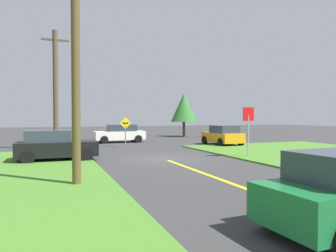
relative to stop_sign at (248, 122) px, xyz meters
name	(u,v)px	position (x,y,z in m)	size (l,w,h in m)	color
ground_plane	(162,158)	(-4.75, 1.35, -2.02)	(120.00, 120.00, 0.00)	#353535
lane_stripe_center	(247,189)	(-4.75, -6.65, -2.01)	(0.20, 14.00, 0.01)	yellow
stop_sign	(248,122)	(0.00, 0.00, 0.00)	(0.77, 0.10, 2.86)	#9EA0A8
parked_car_near_building	(55,146)	(-10.35, 2.39, -1.22)	(4.08, 2.06, 1.62)	black
car_approaching_junction	(120,134)	(-4.61, 12.99, -1.22)	(4.49, 1.99, 1.62)	white
car_on_crossroad	(223,135)	(2.66, 7.27, -1.22)	(2.11, 3.83, 1.62)	orange
utility_pole_near	(76,56)	(-9.79, -4.20, 2.30)	(1.77, 0.57, 8.39)	brown
utility_pole_mid	(56,89)	(-10.19, 7.69, 2.17)	(1.80, 0.34, 8.20)	brown
direction_sign	(125,129)	(-5.15, 8.52, -0.60)	(0.91, 0.08, 2.29)	slate
oak_tree_left	(184,108)	(4.18, 18.62, 1.39)	(3.04, 3.04, 5.09)	brown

